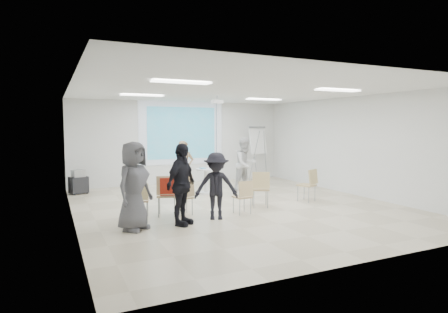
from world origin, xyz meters
name	(u,v)px	position (x,y,z in m)	size (l,w,h in m)	color
floor	(237,208)	(0.00, 0.00, -0.05)	(8.00, 9.00, 0.10)	beige
ceiling	(237,89)	(0.00, 0.00, 3.05)	(8.00, 9.00, 0.10)	white
wall_back	(181,142)	(0.00, 4.55, 1.50)	(8.00, 0.10, 3.00)	silver
wall_left	(69,154)	(-4.05, 0.00, 1.50)	(0.10, 9.00, 3.00)	silver
wall_right	(355,146)	(4.05, 0.00, 1.50)	(0.10, 9.00, 3.00)	silver
projection_halo	(182,133)	(0.00, 4.49, 1.85)	(3.20, 0.01, 2.30)	silver
projection_image	(182,133)	(0.00, 4.47, 1.85)	(2.60, 0.01, 1.90)	teal
pedestal_table	(206,179)	(-0.04, 2.05, 0.45)	(0.69, 0.69, 0.80)	white
player_left	(184,165)	(-0.80, 1.92, 0.95)	(0.69, 0.47, 1.89)	tan
player_right	(246,161)	(1.38, 2.09, 0.95)	(0.92, 0.74, 1.91)	silver
controller_left	(187,154)	(-0.62, 2.17, 1.25)	(0.04, 0.11, 0.04)	white
controller_right	(237,151)	(1.20, 2.34, 1.29)	(0.04, 0.12, 0.04)	silver
chair_far_left	(140,198)	(-2.61, -0.31, 0.49)	(0.49, 0.51, 0.82)	tan
chair_left_mid	(167,192)	(-2.00, -0.33, 0.57)	(0.58, 0.60, 0.96)	tan
chair_left_inner	(184,195)	(-1.59, -0.42, 0.49)	(0.43, 0.46, 0.84)	tan
chair_center	(244,194)	(-0.27, -0.89, 0.48)	(0.40, 0.43, 0.81)	tan
chair_right_inner	(260,186)	(0.47, -0.43, 0.56)	(0.59, 0.61, 0.94)	tan
chair_right_far	(309,182)	(2.08, -0.35, 0.54)	(0.57, 0.59, 0.91)	tan
red_jacket	(169,187)	(-1.97, -0.47, 0.72)	(0.42, 0.10, 0.40)	#A92414
laptop	(183,196)	(-1.60, -0.33, 0.45)	(0.31, 0.22, 0.02)	black
audience_left	(181,178)	(-1.93, -1.21, 1.00)	(1.16, 0.70, 2.00)	black
audience_mid	(216,182)	(-1.05, -1.05, 0.86)	(1.11, 0.60, 1.71)	black
audience_outer	(134,181)	(-2.91, -1.16, 1.01)	(0.98, 0.65, 2.01)	#515155
flipchart_easel	(258,141)	(2.88, 3.89, 1.54)	(0.90, 0.69, 2.09)	gray
av_cart	(79,183)	(-3.66, 3.67, 0.35)	(0.60, 0.54, 0.75)	black
ceiling_projector	(217,106)	(0.10, 1.49, 2.69)	(0.30, 0.25, 3.00)	white
fluor_panel_nw	(142,95)	(-2.00, 2.00, 2.97)	(1.20, 0.30, 0.02)	white
fluor_panel_ne	(264,100)	(2.00, 2.00, 2.97)	(1.20, 0.30, 0.02)	white
fluor_panel_sw	(182,82)	(-2.00, -1.50, 2.97)	(1.20, 0.30, 0.02)	white
fluor_panel_se	(338,90)	(2.00, -1.50, 2.97)	(1.20, 0.30, 0.02)	white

